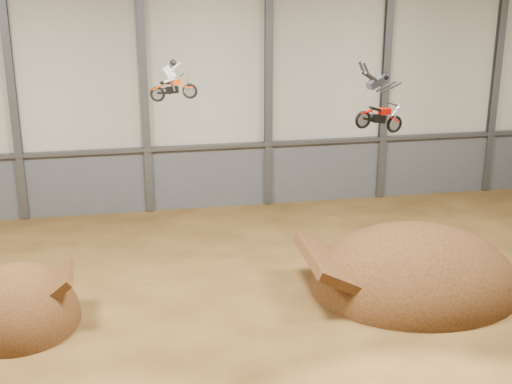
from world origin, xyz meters
TOP-DOWN VIEW (x-y plane):
  - floor at (0.00, 0.00)m, footprint 40.00×40.00m
  - back_wall at (0.00, 15.00)m, footprint 40.00×0.10m
  - lower_band_back at (0.00, 14.90)m, footprint 39.80×0.18m
  - steel_rail at (0.00, 14.75)m, footprint 39.80×0.35m
  - steel_column_1 at (-10.00, 14.80)m, footprint 0.40×0.36m
  - steel_column_2 at (-3.33, 14.80)m, footprint 0.40×0.36m
  - steel_column_3 at (3.33, 14.80)m, footprint 0.40×0.36m
  - steel_column_4 at (10.00, 14.80)m, footprint 0.40×0.36m
  - steel_column_5 at (16.67, 14.80)m, footprint 0.40×0.36m
  - takeoff_ramp at (-8.82, 2.98)m, footprint 4.61×5.32m
  - landing_ramp at (7.40, 3.20)m, footprint 9.02×7.98m
  - fmx_rider_a at (-2.35, 5.98)m, footprint 2.28×1.34m
  - fmx_rider_b at (5.05, 2.38)m, footprint 3.42×1.64m

SIDE VIEW (x-z plane):
  - floor at x=0.00m, z-range 0.00..0.00m
  - takeoff_ramp at x=-8.82m, z-range -2.30..2.30m
  - landing_ramp at x=7.40m, z-range -2.60..2.60m
  - lower_band_back at x=0.00m, z-range 0.00..3.50m
  - steel_rail at x=0.00m, z-range 3.45..3.65m
  - back_wall at x=0.00m, z-range 0.00..14.00m
  - steel_column_1 at x=-10.00m, z-range 0.05..13.95m
  - steel_column_2 at x=-3.33m, z-range 0.05..13.95m
  - steel_column_3 at x=3.33m, z-range 0.05..13.95m
  - steel_column_4 at x=10.00m, z-range 0.05..13.95m
  - steel_column_5 at x=16.67m, z-range 0.05..13.95m
  - fmx_rider_b at x=5.05m, z-range 6.90..9.91m
  - fmx_rider_a at x=-2.35m, z-range 7.81..9.80m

